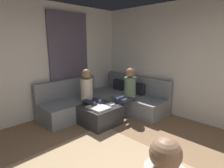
% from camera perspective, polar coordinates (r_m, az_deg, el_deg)
% --- Properties ---
extents(wall_back, '(6.00, 0.12, 2.70)m').
position_cam_1_polar(wall_back, '(4.43, 28.14, 5.69)').
color(wall_back, silver).
rests_on(wall_back, ground_plane).
extents(wall_left, '(0.12, 6.00, 2.70)m').
position_cam_1_polar(wall_left, '(4.40, -28.29, 5.64)').
color(wall_left, silver).
rests_on(wall_left, ground_plane).
extents(curtain_panel, '(0.06, 1.10, 2.50)m').
position_cam_1_polar(curtain_panel, '(4.87, -13.06, 6.23)').
color(curtain_panel, '#595166').
rests_on(curtain_panel, ground_plane).
extents(sectional_couch, '(2.10, 2.55, 0.87)m').
position_cam_1_polar(sectional_couch, '(4.84, -1.75, -5.27)').
color(sectional_couch, gray).
rests_on(sectional_couch, ground_plane).
extents(ottoman, '(0.76, 0.76, 0.42)m').
position_cam_1_polar(ottoman, '(4.14, -3.89, -9.57)').
color(ottoman, '#333338').
rests_on(ottoman, ground_plane).
extents(folded_blanket, '(0.44, 0.36, 0.04)m').
position_cam_1_polar(folded_blanket, '(3.91, -4.28, -7.33)').
color(folded_blanket, white).
rests_on(folded_blanket, ottoman).
extents(coffee_mug, '(0.08, 0.08, 0.10)m').
position_cam_1_polar(coffee_mug, '(4.32, -4.10, -4.96)').
color(coffee_mug, '#334C72').
rests_on(coffee_mug, ottoman).
extents(game_remote, '(0.05, 0.15, 0.02)m').
position_cam_1_polar(game_remote, '(4.08, 0.08, -6.54)').
color(game_remote, white).
rests_on(game_remote, ottoman).
extents(person_on_couch_back, '(0.30, 0.60, 1.20)m').
position_cam_1_polar(person_on_couch_back, '(4.34, 4.76, -2.27)').
color(person_on_couch_back, '#2D3347').
rests_on(person_on_couch_back, ground_plane).
extents(person_on_couch_side, '(0.60, 0.30, 1.20)m').
position_cam_1_polar(person_on_couch_side, '(4.20, -7.02, -2.83)').
color(person_on_couch_side, '#2D3347').
rests_on(person_on_couch_side, ground_plane).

